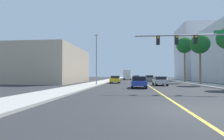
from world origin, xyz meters
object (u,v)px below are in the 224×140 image
object	(u,v)px
car_silver	(160,81)
car_yellow	(115,79)
car_black	(148,78)
palm_far	(185,46)
traffic_signal_mast	(203,45)
street_lamp	(96,57)
car_green	(136,78)
car_gray	(149,78)
delivery_truck	(127,75)
car_blue	(139,82)
palm_mid	(200,44)

from	to	relation	value
car_silver	car_yellow	bearing A→B (deg)	134.01
car_silver	car_black	distance (m)	22.53
palm_far	traffic_signal_mast	bearing A→B (deg)	-100.80
street_lamp	car_green	distance (m)	27.93
street_lamp	palm_far	world-z (taller)	palm_far
car_gray	car_yellow	bearing A→B (deg)	-131.37
car_green	car_gray	xyz separation A→B (m)	(2.83, -10.68, 0.04)
delivery_truck	palm_far	bearing A→B (deg)	-60.67
car_silver	car_blue	world-z (taller)	car_blue
street_lamp	palm_mid	size ratio (longest dim) A/B	0.95
car_silver	car_green	xyz separation A→B (m)	(-2.99, 25.81, 0.04)
palm_far	car_green	bearing A→B (deg)	121.72
street_lamp	car_silver	bearing A→B (deg)	6.72
street_lamp	car_silver	size ratio (longest dim) A/B	1.79
street_lamp	car_green	bearing A→B (deg)	76.46
street_lamp	traffic_signal_mast	bearing A→B (deg)	-38.85
car_silver	car_yellow	world-z (taller)	car_yellow
palm_far	car_green	xyz separation A→B (m)	(-9.46, 15.32, -6.79)
car_gray	car_silver	bearing A→B (deg)	-89.25
street_lamp	car_green	xyz separation A→B (m)	(6.48, 26.93, -3.59)
car_blue	delivery_truck	size ratio (longest dim) A/B	0.60
car_silver	car_blue	size ratio (longest dim) A/B	0.98
car_black	car_silver	bearing A→B (deg)	-87.84
car_gray	car_green	bearing A→B (deg)	104.94
palm_far	street_lamp	bearing A→B (deg)	-143.95
car_black	car_green	bearing A→B (deg)	137.51
traffic_signal_mast	palm_far	distance (m)	21.81
palm_mid	car_black	world-z (taller)	palm_mid
car_gray	car_yellow	size ratio (longest dim) A/B	0.92
traffic_signal_mast	palm_mid	distance (m)	13.76
street_lamp	car_black	bearing A→B (deg)	67.64
car_blue	car_black	bearing A→B (deg)	83.18
street_lamp	car_green	world-z (taller)	street_lamp
car_green	delivery_truck	world-z (taller)	delivery_truck
traffic_signal_mast	car_blue	distance (m)	8.46
traffic_signal_mast	car_black	size ratio (longest dim) A/B	2.41
car_green	delivery_truck	bearing A→B (deg)	107.52
traffic_signal_mast	car_yellow	world-z (taller)	traffic_signal_mast
street_lamp	car_yellow	xyz separation A→B (m)	(2.13, 8.12, -3.59)
car_gray	car_yellow	xyz separation A→B (m)	(-7.19, -8.12, -0.04)
traffic_signal_mast	car_blue	world-z (taller)	traffic_signal_mast
street_lamp	car_gray	distance (m)	19.06
traffic_signal_mast	palm_mid	world-z (taller)	palm_mid
street_lamp	car_gray	bearing A→B (deg)	60.17
car_yellow	car_black	xyz separation A→B (m)	(7.60, 15.53, 0.01)
palm_mid	car_black	xyz separation A→B (m)	(-6.36, 20.30, -5.67)
palm_mid	car_gray	world-z (taller)	palm_mid
palm_mid	palm_far	xyz separation A→B (m)	(-0.14, 8.26, 1.11)
street_lamp	car_silver	world-z (taller)	street_lamp
car_yellow	palm_far	bearing A→B (deg)	-165.84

